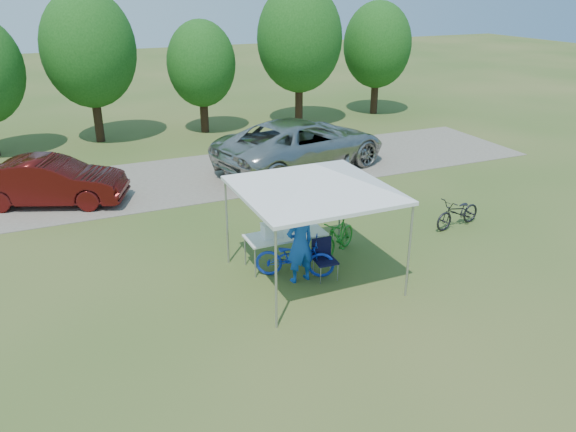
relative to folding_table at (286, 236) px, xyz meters
name	(u,v)px	position (x,y,z in m)	size (l,w,h in m)	color
ground	(312,278)	(0.27, -0.88, -0.74)	(100.00, 100.00, 0.00)	#2D5119
gravel_strip	(212,175)	(0.27, 7.12, -0.73)	(24.00, 5.00, 0.02)	gray
canopy	(314,167)	(0.27, -0.88, 1.92)	(4.53, 4.53, 3.00)	#A5A5AA
treeline	(159,53)	(-0.02, 13.16, 2.80)	(24.89, 4.28, 6.30)	#382314
folding_table	(286,236)	(0.00, 0.00, 0.00)	(1.89, 0.79, 0.78)	white
folding_chair	(324,255)	(0.55, -0.90, -0.19)	(0.50, 0.51, 0.92)	black
cooler	(272,230)	(-0.34, 0.00, 0.21)	(0.47, 0.32, 0.34)	white
ice_cream_cup	(305,230)	(0.49, -0.05, 0.07)	(0.08, 0.08, 0.06)	#B2C82F
cyclist	(300,244)	(-0.03, -0.86, 0.18)	(0.67, 0.44, 1.83)	#1649B5
bike_blue	(295,257)	(-0.04, -0.62, -0.26)	(0.63, 1.80, 0.95)	#1636C7
bike_green	(338,237)	(1.39, -0.03, -0.27)	(0.44, 1.56, 0.94)	#19731B
bike_dark	(458,212)	(5.21, 0.14, -0.31)	(0.56, 1.60, 0.84)	black
minivan	(302,144)	(3.48, 6.56, 0.18)	(2.97, 6.45, 1.79)	#A5A5A1
sedan	(51,181)	(-4.88, 6.39, 0.00)	(1.51, 4.32, 1.42)	#460D0B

